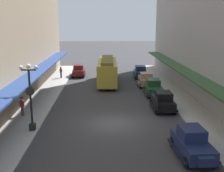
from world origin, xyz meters
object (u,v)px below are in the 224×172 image
at_px(parked_car_4, 163,101).
at_px(parked_car_5, 140,72).
at_px(streetcar, 107,70).
at_px(pedestrian_1, 61,72).
at_px(parked_car_1, 79,70).
at_px(lamp_post_with_clock, 30,94).
at_px(parked_car_0, 146,79).
at_px(pedestrian_0, 22,106).
at_px(fire_hydrant, 168,93).
at_px(parked_car_3, 154,87).
at_px(parked_car_2, 192,142).

relative_size(parked_car_4, parked_car_5, 1.00).
distance_m(parked_car_5, streetcar, 6.25).
xyz_separation_m(streetcar, pedestrian_1, (-6.86, 3.52, -0.89)).
distance_m(parked_car_1, lamp_post_with_clock, 22.20).
distance_m(parked_car_0, parked_car_1, 11.79).
bearing_deg(pedestrian_0, lamp_post_with_clock, -62.99).
distance_m(fire_hydrant, pedestrian_1, 17.35).
xyz_separation_m(parked_car_3, parked_car_4, (-0.09, -5.45, 0.00)).
xyz_separation_m(parked_car_0, lamp_post_with_clock, (-11.11, -14.97, 2.04)).
xyz_separation_m(parked_car_1, pedestrian_0, (-3.38, -18.70, 0.07)).
height_order(parked_car_3, streetcar, streetcar).
bearing_deg(fire_hydrant, pedestrian_0, -157.58).
height_order(parked_car_0, streetcar, streetcar).
bearing_deg(pedestrian_0, parked_car_1, 79.75).
bearing_deg(parked_car_4, lamp_post_with_clock, -156.17).
height_order(parked_car_0, parked_car_2, same).
height_order(streetcar, pedestrian_0, streetcar).
relative_size(parked_car_5, fire_hydrant, 5.22).
height_order(pedestrian_0, pedestrian_1, same).
relative_size(parked_car_2, pedestrian_0, 2.58).
xyz_separation_m(streetcar, pedestrian_0, (-7.79, -13.30, -0.89)).
height_order(parked_car_2, parked_car_4, same).
relative_size(parked_car_1, lamp_post_with_clock, 0.83).
height_order(parked_car_4, pedestrian_1, parked_car_4).
bearing_deg(fire_hydrant, parked_car_3, 143.15).
xyz_separation_m(parked_car_0, parked_car_5, (0.01, 5.25, 0.00)).
height_order(parked_car_0, fire_hydrant, parked_car_0).
xyz_separation_m(parked_car_3, pedestrian_1, (-12.06, 9.77, 0.07)).
xyz_separation_m(parked_car_4, parked_car_5, (-0.07, 15.28, 0.00)).
xyz_separation_m(streetcar, fire_hydrant, (6.66, -7.34, -1.34)).
xyz_separation_m(parked_car_2, streetcar, (-4.94, 20.96, 0.96)).
bearing_deg(pedestrian_1, parked_car_4, -51.81).
height_order(parked_car_1, parked_car_5, same).
distance_m(parked_car_1, streetcar, 7.03).
xyz_separation_m(parked_car_4, fire_hydrant, (1.55, 4.36, -0.38)).
height_order(parked_car_2, pedestrian_0, parked_car_2).
xyz_separation_m(parked_car_5, fire_hydrant, (1.62, -10.92, -0.38)).
relative_size(parked_car_2, streetcar, 0.45).
xyz_separation_m(parked_car_1, lamp_post_with_clock, (-1.68, -22.04, 2.04)).
relative_size(parked_car_0, parked_car_2, 0.99).
distance_m(streetcar, pedestrian_1, 7.76).
height_order(parked_car_0, parked_car_1, same).
bearing_deg(pedestrian_1, parked_car_2, -64.27).
bearing_deg(parked_car_5, fire_hydrant, -81.54).
bearing_deg(lamp_post_with_clock, streetcar, 69.92).
height_order(parked_car_1, parked_car_4, same).
height_order(parked_car_0, pedestrian_0, parked_car_0).
bearing_deg(parked_car_3, parked_car_2, -91.03).
relative_size(parked_car_4, pedestrian_1, 2.56).
relative_size(parked_car_1, fire_hydrant, 5.24).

